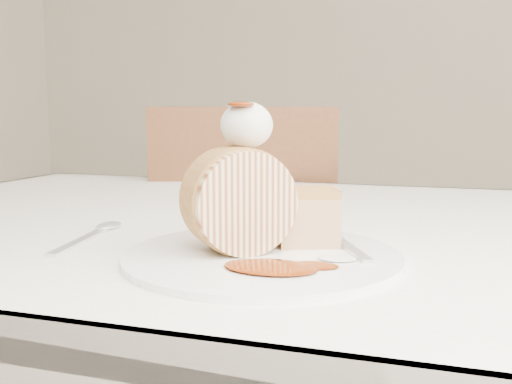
% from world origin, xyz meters
% --- Properties ---
extents(table, '(1.40, 0.90, 0.75)m').
position_xyz_m(table, '(0.00, 0.20, 0.66)').
color(table, white).
rests_on(table, ground).
extents(chair_far, '(0.55, 0.55, 0.92)m').
position_xyz_m(chair_far, '(-0.23, 0.75, 0.52)').
color(chair_far, brown).
rests_on(chair_far, ground).
extents(plate, '(0.38, 0.38, 0.01)m').
position_xyz_m(plate, '(0.06, -0.03, 0.75)').
color(plate, white).
rests_on(plate, table).
extents(roulade_slice, '(0.12, 0.12, 0.11)m').
position_xyz_m(roulade_slice, '(0.03, -0.03, 0.81)').
color(roulade_slice, beige).
rests_on(roulade_slice, plate).
extents(cake_chunk, '(0.08, 0.08, 0.05)m').
position_xyz_m(cake_chunk, '(0.09, 0.03, 0.79)').
color(cake_chunk, tan).
rests_on(cake_chunk, plate).
extents(whipped_cream, '(0.06, 0.06, 0.05)m').
position_xyz_m(whipped_cream, '(0.03, -0.01, 0.89)').
color(whipped_cream, white).
rests_on(whipped_cream, roulade_slice).
extents(caramel_drizzle, '(0.03, 0.02, 0.01)m').
position_xyz_m(caramel_drizzle, '(0.03, -0.03, 0.92)').
color(caramel_drizzle, '#692104').
rests_on(caramel_drizzle, whipped_cream).
extents(caramel_pool, '(0.11, 0.09, 0.00)m').
position_xyz_m(caramel_pool, '(0.08, -0.09, 0.76)').
color(caramel_pool, '#692104').
rests_on(caramel_pool, plate).
extents(fork, '(0.10, 0.17, 0.00)m').
position_xyz_m(fork, '(0.14, 0.02, 0.76)').
color(fork, silver).
rests_on(fork, plate).
extents(spoon, '(0.05, 0.17, 0.00)m').
position_xyz_m(spoon, '(-0.18, -0.02, 0.75)').
color(spoon, silver).
rests_on(spoon, table).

